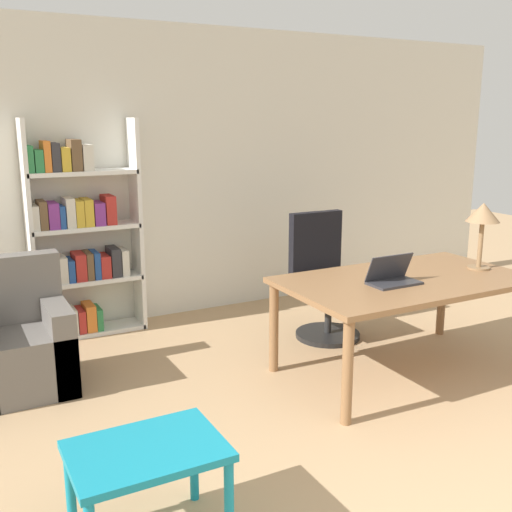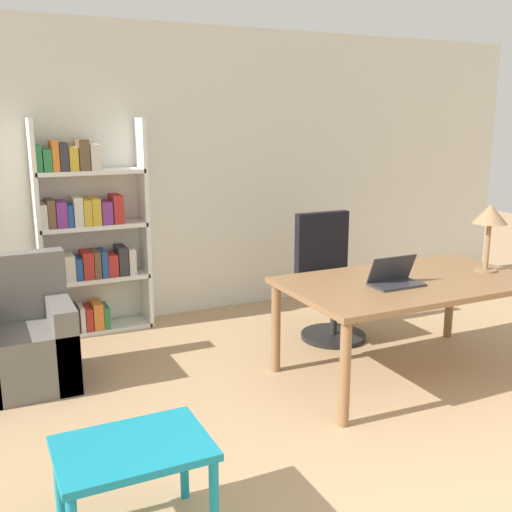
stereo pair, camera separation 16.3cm
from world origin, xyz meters
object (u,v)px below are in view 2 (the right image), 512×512
(desk, at_px, (409,290))
(armchair, at_px, (23,343))
(side_table_blue, at_px, (133,460))
(table_lamp, at_px, (490,218))
(office_chair, at_px, (329,283))
(bookshelf, at_px, (86,240))
(laptop, at_px, (395,279))

(desk, relative_size, armchair, 1.97)
(side_table_blue, bearing_deg, table_lamp, 16.53)
(desk, distance_m, side_table_blue, 2.47)
(office_chair, height_order, bookshelf, bookshelf)
(armchair, relative_size, bookshelf, 0.49)
(desk, xyz_separation_m, table_lamp, (0.70, -0.04, 0.49))
(desk, xyz_separation_m, office_chair, (-0.08, 0.94, -0.18))
(office_chair, xyz_separation_m, armchair, (-2.49, 0.10, -0.16))
(table_lamp, relative_size, side_table_blue, 0.77)
(side_table_blue, distance_m, bookshelf, 2.91)
(side_table_blue, bearing_deg, desk, 22.14)
(armchair, xyz_separation_m, bookshelf, (0.63, 0.90, 0.53))
(office_chair, height_order, armchair, office_chair)
(side_table_blue, xyz_separation_m, bookshelf, (0.33, 2.86, 0.44))
(office_chair, distance_m, side_table_blue, 2.88)
(armchair, bearing_deg, office_chair, -2.22)
(table_lamp, xyz_separation_m, bookshelf, (-2.64, 1.98, -0.30))
(table_lamp, bearing_deg, side_table_blue, -163.47)
(desk, distance_m, office_chair, 0.96)
(office_chair, xyz_separation_m, side_table_blue, (-2.19, -1.86, -0.07))
(armchair, bearing_deg, laptop, -24.69)
(table_lamp, xyz_separation_m, armchair, (-3.27, 1.08, -0.83))
(laptop, height_order, side_table_blue, laptop)
(office_chair, bearing_deg, armchair, 177.78)
(laptop, xyz_separation_m, side_table_blue, (-2.09, -0.86, -0.37))
(side_table_blue, height_order, bookshelf, bookshelf)
(laptop, height_order, office_chair, office_chair)
(desk, relative_size, bookshelf, 0.97)
(laptop, distance_m, armchair, 2.67)
(desk, xyz_separation_m, side_table_blue, (-2.27, -0.92, -0.25))
(table_lamp, xyz_separation_m, side_table_blue, (-2.97, -0.88, -0.74))
(laptop, xyz_separation_m, office_chair, (0.11, 1.00, -0.30))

